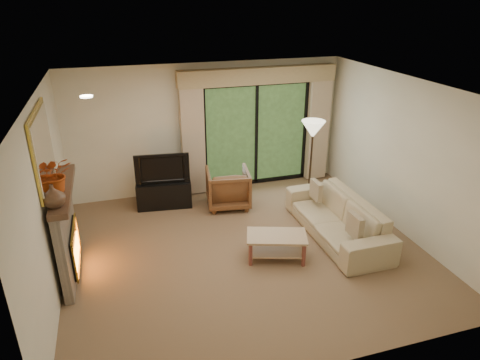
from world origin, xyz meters
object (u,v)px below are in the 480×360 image
object	(u,v)px
media_console	(164,193)
armchair	(228,188)
sofa	(337,218)
coffee_table	(276,247)

from	to	relation	value
media_console	armchair	world-z (taller)	armchair
media_console	armchair	size ratio (longest dim) A/B	1.26
armchair	sofa	size ratio (longest dim) A/B	0.36
sofa	coffee_table	xyz separation A→B (m)	(-1.22, -0.35, -0.13)
armchair	media_console	bearing A→B (deg)	-8.42
media_console	sofa	distance (m)	3.28
sofa	coffee_table	bearing A→B (deg)	-74.31
sofa	coffee_table	size ratio (longest dim) A/B	2.52
armchair	coffee_table	xyz separation A→B (m)	(0.24, -1.96, -0.17)
armchair	coffee_table	bearing A→B (deg)	105.21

